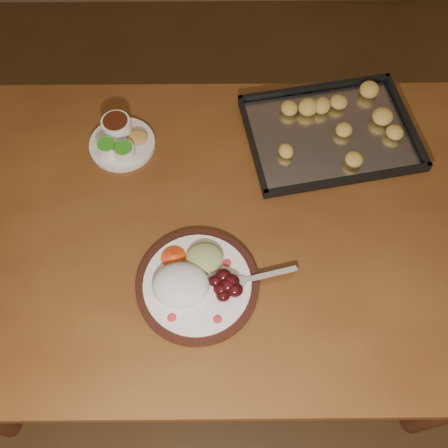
{
  "coord_description": "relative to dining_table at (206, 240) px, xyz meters",
  "views": [
    {
      "loc": [
        -0.12,
        -0.34,
        1.82
      ],
      "look_at": [
        -0.12,
        0.22,
        0.77
      ],
      "focal_mm": 40.0,
      "sensor_mm": 36.0,
      "label": 1
    }
  ],
  "objects": [
    {
      "name": "baking_tray",
      "position": [
        0.33,
        0.26,
        0.11
      ],
      "size": [
        0.49,
        0.4,
        0.05
      ],
      "rotation": [
        0.0,
        0.0,
        0.18
      ],
      "color": "black",
      "rests_on": "dining_table"
    },
    {
      "name": "dinner_plate",
      "position": [
        -0.02,
        -0.16,
        0.12
      ],
      "size": [
        0.37,
        0.28,
        0.06
      ],
      "rotation": [
        0.0,
        0.0,
        0.11
      ],
      "color": "black",
      "rests_on": "dining_table"
    },
    {
      "name": "dining_table",
      "position": [
        0.0,
        0.0,
        0.0
      ],
      "size": [
        1.5,
        0.9,
        0.75
      ],
      "rotation": [
        0.0,
        0.0,
        -0.0
      ],
      "color": "brown",
      "rests_on": "ground"
    },
    {
      "name": "condiment_saucer",
      "position": [
        -0.22,
        0.24,
        0.12
      ],
      "size": [
        0.17,
        0.17,
        0.06
      ],
      "rotation": [
        0.0,
        0.0,
        0.05
      ],
      "color": "silver",
      "rests_on": "dining_table"
    },
    {
      "name": "ground",
      "position": [
        0.17,
        -0.23,
        -0.65
      ],
      "size": [
        4.0,
        4.0,
        0.0
      ],
      "primitive_type": "plane",
      "color": "brown",
      "rests_on": "ground"
    }
  ]
}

